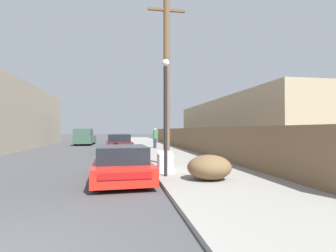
{
  "coord_description": "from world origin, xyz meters",
  "views": [
    {
      "loc": [
        2.01,
        -3.48,
        1.74
      ],
      "look_at": [
        4.09,
        8.4,
        1.92
      ],
      "focal_mm": 28.0,
      "sensor_mm": 36.0,
      "label": 1
    }
  ],
  "objects_px": {
    "street_lamp": "(166,107)",
    "pickup_truck": "(85,137)",
    "parked_sports_car_red": "(122,164)",
    "utility_pole": "(167,76)",
    "discarded_fridge": "(165,161)",
    "car_parked_far": "(120,141)",
    "brush_pile": "(209,167)",
    "pedestrian": "(155,138)",
    "car_parked_mid": "(119,144)"
  },
  "relations": [
    {
      "from": "parked_sports_car_red",
      "to": "brush_pile",
      "type": "height_order",
      "value": "parked_sports_car_red"
    },
    {
      "from": "street_lamp",
      "to": "brush_pile",
      "type": "xyz_separation_m",
      "value": [
        1.28,
        -0.91,
        -2.02
      ]
    },
    {
      "from": "car_parked_far",
      "to": "street_lamp",
      "type": "height_order",
      "value": "street_lamp"
    },
    {
      "from": "brush_pile",
      "to": "discarded_fridge",
      "type": "bearing_deg",
      "value": 116.56
    },
    {
      "from": "parked_sports_car_red",
      "to": "discarded_fridge",
      "type": "bearing_deg",
      "value": 30.9
    },
    {
      "from": "pickup_truck",
      "to": "utility_pole",
      "type": "relative_size",
      "value": 0.69
    },
    {
      "from": "utility_pole",
      "to": "brush_pile",
      "type": "bearing_deg",
      "value": -80.04
    },
    {
      "from": "pedestrian",
      "to": "parked_sports_car_red",
      "type": "bearing_deg",
      "value": -101.73
    },
    {
      "from": "parked_sports_car_red",
      "to": "street_lamp",
      "type": "relative_size",
      "value": 1.09
    },
    {
      "from": "utility_pole",
      "to": "car_parked_mid",
      "type": "bearing_deg",
      "value": 105.77
    },
    {
      "from": "pedestrian",
      "to": "car_parked_mid",
      "type": "bearing_deg",
      "value": -139.4
    },
    {
      "from": "street_lamp",
      "to": "pedestrian",
      "type": "height_order",
      "value": "street_lamp"
    },
    {
      "from": "car_parked_mid",
      "to": "utility_pole",
      "type": "xyz_separation_m",
      "value": [
        2.34,
        -8.27,
        3.65
      ]
    },
    {
      "from": "pickup_truck",
      "to": "brush_pile",
      "type": "height_order",
      "value": "pickup_truck"
    },
    {
      "from": "brush_pile",
      "to": "pickup_truck",
      "type": "bearing_deg",
      "value": 106.84
    },
    {
      "from": "discarded_fridge",
      "to": "street_lamp",
      "type": "height_order",
      "value": "street_lamp"
    },
    {
      "from": "discarded_fridge",
      "to": "parked_sports_car_red",
      "type": "xyz_separation_m",
      "value": [
        -1.7,
        -1.13,
        0.06
      ]
    },
    {
      "from": "discarded_fridge",
      "to": "car_parked_mid",
      "type": "xyz_separation_m",
      "value": [
        -1.95,
        10.14,
        0.17
      ]
    },
    {
      "from": "discarded_fridge",
      "to": "pedestrian",
      "type": "relative_size",
      "value": 0.97
    },
    {
      "from": "discarded_fridge",
      "to": "street_lamp",
      "type": "distance_m",
      "value": 2.44
    },
    {
      "from": "street_lamp",
      "to": "pickup_truck",
      "type": "bearing_deg",
      "value": 104.44
    },
    {
      "from": "utility_pole",
      "to": "car_parked_far",
      "type": "bearing_deg",
      "value": 98.7
    },
    {
      "from": "discarded_fridge",
      "to": "street_lamp",
      "type": "xyz_separation_m",
      "value": [
        -0.18,
        -1.3,
        2.05
      ]
    },
    {
      "from": "parked_sports_car_red",
      "to": "utility_pole",
      "type": "distance_m",
      "value": 5.24
    },
    {
      "from": "car_parked_mid",
      "to": "brush_pile",
      "type": "height_order",
      "value": "car_parked_mid"
    },
    {
      "from": "street_lamp",
      "to": "pedestrian",
      "type": "distance_m",
      "value": 14.27
    },
    {
      "from": "car_parked_mid",
      "to": "utility_pole",
      "type": "bearing_deg",
      "value": -77.5
    },
    {
      "from": "utility_pole",
      "to": "pedestrian",
      "type": "distance_m",
      "value": 11.47
    },
    {
      "from": "discarded_fridge",
      "to": "parked_sports_car_red",
      "type": "distance_m",
      "value": 2.05
    },
    {
      "from": "discarded_fridge",
      "to": "utility_pole",
      "type": "bearing_deg",
      "value": 86.44
    },
    {
      "from": "brush_pile",
      "to": "utility_pole",
      "type": "bearing_deg",
      "value": 99.96
    },
    {
      "from": "street_lamp",
      "to": "car_parked_mid",
      "type": "bearing_deg",
      "value": 98.78
    },
    {
      "from": "discarded_fridge",
      "to": "parked_sports_car_red",
      "type": "relative_size",
      "value": 0.38
    },
    {
      "from": "car_parked_mid",
      "to": "pickup_truck",
      "type": "distance_m",
      "value": 11.68
    },
    {
      "from": "car_parked_mid",
      "to": "pedestrian",
      "type": "distance_m",
      "value": 4.16
    },
    {
      "from": "car_parked_far",
      "to": "discarded_fridge",
      "type": "bearing_deg",
      "value": -87.5
    },
    {
      "from": "car_parked_mid",
      "to": "pedestrian",
      "type": "bearing_deg",
      "value": 37.33
    },
    {
      "from": "discarded_fridge",
      "to": "brush_pile",
      "type": "height_order",
      "value": "brush_pile"
    },
    {
      "from": "car_parked_far",
      "to": "brush_pile",
      "type": "xyz_separation_m",
      "value": [
        2.98,
        -18.89,
        -0.11
      ]
    },
    {
      "from": "brush_pile",
      "to": "street_lamp",
      "type": "bearing_deg",
      "value": 144.78
    },
    {
      "from": "parked_sports_car_red",
      "to": "pickup_truck",
      "type": "height_order",
      "value": "pickup_truck"
    },
    {
      "from": "street_lamp",
      "to": "discarded_fridge",
      "type": "bearing_deg",
      "value": 81.96
    },
    {
      "from": "street_lamp",
      "to": "parked_sports_car_red",
      "type": "bearing_deg",
      "value": 173.78
    },
    {
      "from": "discarded_fridge",
      "to": "pedestrian",
      "type": "height_order",
      "value": "pedestrian"
    },
    {
      "from": "car_parked_mid",
      "to": "brush_pile",
      "type": "bearing_deg",
      "value": -79.38
    },
    {
      "from": "brush_pile",
      "to": "pedestrian",
      "type": "bearing_deg",
      "value": 89.64
    },
    {
      "from": "brush_pile",
      "to": "pedestrian",
      "type": "xyz_separation_m",
      "value": [
        0.09,
        15.03,
        0.51
      ]
    },
    {
      "from": "pickup_truck",
      "to": "street_lamp",
      "type": "distance_m",
      "value": 23.18
    },
    {
      "from": "pickup_truck",
      "to": "brush_pile",
      "type": "bearing_deg",
      "value": 107.28
    },
    {
      "from": "discarded_fridge",
      "to": "pickup_truck",
      "type": "relative_size",
      "value": 0.31
    }
  ]
}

